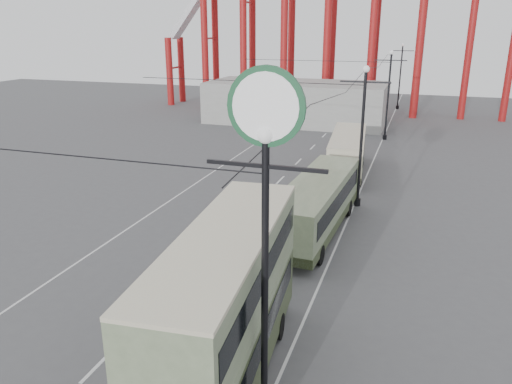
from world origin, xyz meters
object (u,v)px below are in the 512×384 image
(lamp_post_near, at_px, (265,183))
(single_decker_green, at_px, (317,204))
(double_decker_bus, at_px, (227,302))
(pedestrian, at_px, (244,210))
(single_decker_cream, at_px, (348,151))

(lamp_post_near, relative_size, single_decker_green, 0.92)
(double_decker_bus, xyz_separation_m, single_decker_green, (0.13, 13.76, -1.28))
(double_decker_bus, distance_m, pedestrian, 14.54)
(pedestrian, bearing_deg, single_decker_green, 150.10)
(single_decker_green, bearing_deg, pedestrian, -176.43)
(lamp_post_near, height_order, pedestrian, lamp_post_near)
(double_decker_bus, relative_size, pedestrian, 5.63)
(double_decker_bus, relative_size, single_decker_cream, 0.99)
(single_decker_cream, relative_size, pedestrian, 5.69)
(lamp_post_near, height_order, single_decker_green, lamp_post_near)
(lamp_post_near, distance_m, pedestrian, 17.91)
(single_decker_cream, bearing_deg, single_decker_green, -94.47)
(double_decker_bus, relative_size, single_decker_green, 0.90)
(lamp_post_near, bearing_deg, single_decker_cream, 93.83)
(single_decker_green, distance_m, pedestrian, 4.62)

